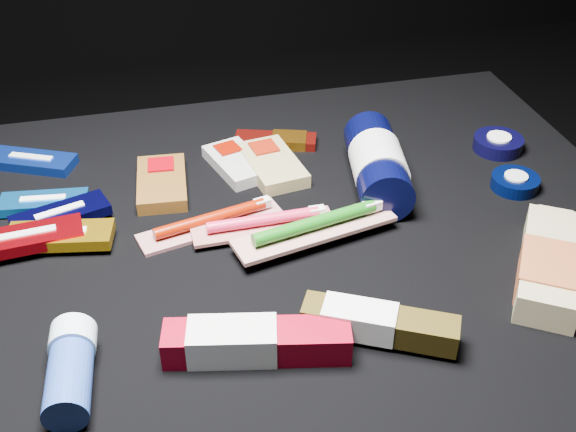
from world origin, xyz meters
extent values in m
cube|color=black|center=(0.00, 0.00, 0.20)|extent=(0.98, 0.78, 0.40)
cube|color=#102F9C|center=(-0.31, 0.25, 0.41)|extent=(0.13, 0.10, 0.01)
cube|color=beige|center=(-0.31, 0.25, 0.41)|extent=(0.06, 0.04, 0.02)
cube|color=#0F62B6|center=(-0.29, 0.13, 0.41)|extent=(0.12, 0.06, 0.01)
cube|color=silver|center=(-0.29, 0.13, 0.41)|extent=(0.06, 0.02, 0.02)
cube|color=black|center=(-0.27, 0.09, 0.41)|extent=(0.13, 0.08, 0.01)
cube|color=silver|center=(-0.27, 0.09, 0.41)|extent=(0.06, 0.03, 0.02)
cube|color=#B5830F|center=(-0.27, 0.04, 0.42)|extent=(0.14, 0.07, 0.02)
cube|color=silver|center=(-0.27, 0.04, 0.42)|extent=(0.07, 0.02, 0.02)
cube|color=maroon|center=(-0.30, 0.04, 0.42)|extent=(0.13, 0.06, 0.02)
cube|color=beige|center=(-0.30, 0.04, 0.42)|extent=(0.07, 0.02, 0.02)
cube|color=brown|center=(-0.13, 0.14, 0.41)|extent=(0.08, 0.13, 0.02)
cube|color=#7F0008|center=(-0.13, 0.17, 0.41)|extent=(0.04, 0.04, 0.02)
cube|color=#ACABA5|center=(-0.02, 0.17, 0.41)|extent=(0.09, 0.12, 0.02)
cube|color=#680B01|center=(-0.03, 0.20, 0.41)|extent=(0.04, 0.04, 0.02)
cube|color=#998B58|center=(0.03, 0.15, 0.41)|extent=(0.09, 0.13, 0.02)
cube|color=maroon|center=(0.02, 0.18, 0.41)|extent=(0.04, 0.04, 0.02)
cube|color=maroon|center=(0.05, 0.22, 0.41)|extent=(0.13, 0.07, 0.01)
cube|color=#B06B15|center=(0.07, 0.22, 0.41)|extent=(0.06, 0.05, 0.02)
cylinder|color=black|center=(0.16, 0.08, 0.44)|extent=(0.10, 0.19, 0.07)
cylinder|color=beige|center=(0.16, 0.07, 0.44)|extent=(0.09, 0.09, 0.07)
cylinder|color=black|center=(0.18, 0.18, 0.44)|extent=(0.03, 0.03, 0.03)
cube|color=black|center=(0.18, 0.20, 0.43)|extent=(0.02, 0.03, 0.02)
cylinder|color=black|center=(0.37, 0.13, 0.41)|extent=(0.07, 0.07, 0.02)
cylinder|color=white|center=(0.37, 0.13, 0.41)|extent=(0.04, 0.04, 0.02)
cylinder|color=black|center=(0.34, 0.03, 0.41)|extent=(0.07, 0.07, 0.02)
cylinder|color=beige|center=(0.34, 0.03, 0.41)|extent=(0.03, 0.03, 0.02)
cube|color=tan|center=(0.29, -0.16, 0.42)|extent=(0.16, 0.19, 0.04)
cube|color=#994C29|center=(0.28, -0.17, 0.42)|extent=(0.10, 0.11, 0.04)
cube|color=tan|center=(0.34, -0.08, 0.42)|extent=(0.05, 0.04, 0.03)
cylinder|color=#244092|center=(-0.26, -0.21, 0.42)|extent=(0.05, 0.09, 0.04)
cylinder|color=silver|center=(-0.25, -0.15, 0.42)|extent=(0.05, 0.03, 0.05)
cube|color=#BCB3B0|center=(-0.08, 0.04, 0.40)|extent=(0.20, 0.09, 0.01)
cylinder|color=#761302|center=(-0.08, 0.04, 0.41)|extent=(0.15, 0.05, 0.02)
cube|color=silver|center=(-0.01, 0.05, 0.41)|extent=(0.02, 0.02, 0.01)
cube|color=#ABA3A0|center=(-0.02, 0.01, 0.41)|extent=(0.18, 0.04, 0.01)
cylinder|color=#D2224A|center=(-0.02, 0.01, 0.42)|extent=(0.14, 0.02, 0.01)
cube|color=white|center=(0.05, 0.01, 0.42)|extent=(0.02, 0.01, 0.01)
cube|color=beige|center=(0.04, -0.02, 0.42)|extent=(0.22, 0.09, 0.01)
cylinder|color=#145E11|center=(0.04, -0.02, 0.43)|extent=(0.17, 0.05, 0.02)
cube|color=white|center=(0.12, -0.01, 0.43)|extent=(0.03, 0.02, 0.01)
cube|color=maroon|center=(-0.07, -0.19, 0.42)|extent=(0.20, 0.08, 0.03)
cube|color=silver|center=(-0.09, -0.19, 0.42)|extent=(0.10, 0.06, 0.04)
cube|color=#35290A|center=(0.06, -0.20, 0.42)|extent=(0.16, 0.11, 0.03)
cube|color=silver|center=(0.04, -0.19, 0.42)|extent=(0.09, 0.07, 0.03)
camera|label=1|loc=(-0.16, -0.71, 0.96)|focal=45.00mm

